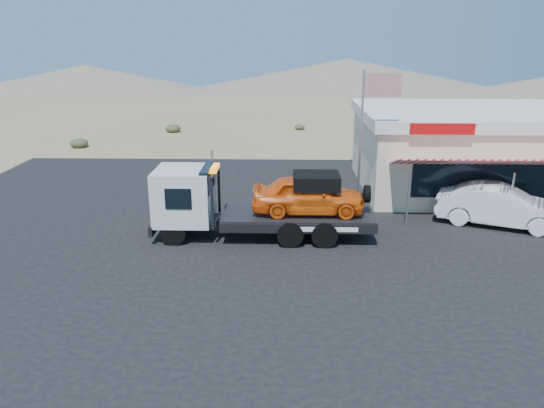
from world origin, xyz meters
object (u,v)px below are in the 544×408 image
Objects in this scene: white_sedan at (501,206)px; flagpole at (367,127)px; jerky_store at (466,149)px; tow_truck at (258,200)px.

flagpole reaches higher than white_sedan.
flagpole is (-5.57, -4.47, 1.77)m from jerky_store.
jerky_store reaches higher than white_sedan.
jerky_store is at bearing 38.79° from flagpole.
flagpole reaches higher than jerky_store.
white_sedan is at bearing -92.85° from jerky_store.
tow_truck is at bearing -150.28° from flagpole.
jerky_store is (9.85, 6.92, 0.53)m from tow_truck.
white_sedan is at bearing 8.62° from tow_truck.
jerky_store is 1.73× the size of flagpole.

